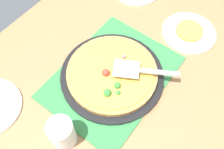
% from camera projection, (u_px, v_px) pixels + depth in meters
% --- Properties ---
extents(ground_plane, '(8.00, 8.00, 0.00)m').
position_uv_depth(ground_plane, '(112.00, 136.00, 1.59)').
color(ground_plane, '#3D4247').
extents(dining_table, '(1.40, 1.00, 0.75)m').
position_uv_depth(dining_table, '(112.00, 90.00, 1.03)').
color(dining_table, olive).
rests_on(dining_table, ground_plane).
extents(placemat, '(0.48, 0.36, 0.01)m').
position_uv_depth(placemat, '(112.00, 77.00, 0.94)').
color(placemat, '#2D753D').
rests_on(placemat, dining_table).
extents(pizza_pan, '(0.38, 0.38, 0.01)m').
position_uv_depth(pizza_pan, '(112.00, 75.00, 0.93)').
color(pizza_pan, black).
rests_on(pizza_pan, placemat).
extents(pizza, '(0.33, 0.33, 0.05)m').
position_uv_depth(pizza, '(112.00, 73.00, 0.91)').
color(pizza, '#B78442').
rests_on(pizza, pizza_pan).
extents(plate_far_right, '(0.22, 0.22, 0.01)m').
position_uv_depth(plate_far_right, '(189.00, 33.00, 1.04)').
color(plate_far_right, white).
rests_on(plate_far_right, dining_table).
extents(served_slice_right, '(0.11, 0.11, 0.02)m').
position_uv_depth(served_slice_right, '(190.00, 31.00, 1.03)').
color(served_slice_right, gold).
rests_on(served_slice_right, plate_far_right).
extents(cup_far, '(0.08, 0.08, 0.12)m').
position_uv_depth(cup_far, '(62.00, 133.00, 0.77)').
color(cup_far, white).
rests_on(cup_far, dining_table).
extents(pizza_server, '(0.15, 0.22, 0.01)m').
position_uv_depth(pizza_server, '(140.00, 70.00, 0.87)').
color(pizza_server, silver).
rests_on(pizza_server, pizza).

